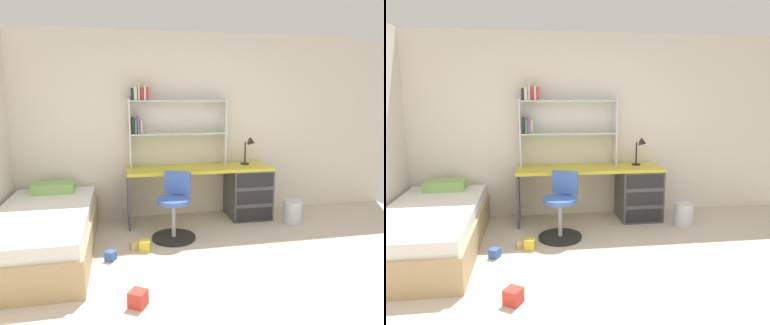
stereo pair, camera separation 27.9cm
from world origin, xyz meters
The scene contains 11 objects.
room_shell centered at (-1.30, 1.32, 1.26)m, with size 5.93×6.44×2.53m.
desk centered at (0.46, 2.41, 0.41)m, with size 1.94×0.57×0.74m.
bookshelf_hutch centered at (-0.49, 2.58, 1.39)m, with size 1.31×0.22×1.10m.
desk_lamp centered at (0.68, 2.46, 0.99)m, with size 0.20×0.17×0.38m.
swivel_chair centered at (-0.49, 1.84, 0.31)m, with size 0.52×0.52×0.79m.
bed_platform centered at (-1.93, 1.69, 0.24)m, with size 1.02×2.05×0.60m.
waste_bin centered at (1.14, 2.03, 0.15)m, with size 0.25×0.25×0.30m, color silver.
toy_block_blue_0 centered at (-1.23, 1.38, 0.05)m, with size 0.10×0.10×0.10m, color #3860B7.
toy_block_natural_1 centered at (-0.97, 1.59, 0.04)m, with size 0.09×0.09×0.09m, color tan.
toy_block_red_2 centered at (-1.00, 0.48, 0.06)m, with size 0.13×0.13×0.13m, color red.
toy_block_yellow_3 centered at (-0.86, 1.55, 0.06)m, with size 0.12×0.12×0.12m, color gold.
Camera 1 is at (-1.10, -2.21, 1.68)m, focal length 33.63 mm.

